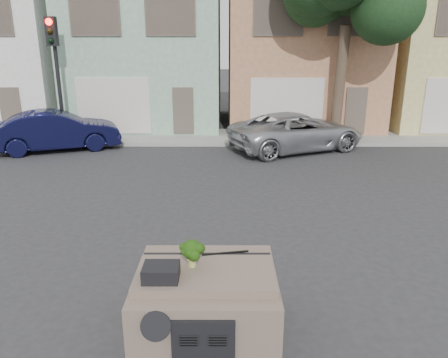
{
  "coord_description": "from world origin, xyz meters",
  "views": [
    {
      "loc": [
        0.27,
        -8.5,
        4.16
      ],
      "look_at": [
        0.25,
        0.5,
        1.3
      ],
      "focal_mm": 35.0,
      "sensor_mm": 36.0,
      "label": 1
    }
  ],
  "objects_px": {
    "navy_sedan": "(59,150)",
    "traffic_signal": "(58,82)",
    "silver_pickup": "(296,150)",
    "broccoli": "(192,253)"
  },
  "relations": [
    {
      "from": "navy_sedan",
      "to": "broccoli",
      "type": "xyz_separation_m",
      "value": [
        6.14,
        -11.39,
        1.33
      ]
    },
    {
      "from": "broccoli",
      "to": "navy_sedan",
      "type": "bearing_deg",
      "value": 118.34
    },
    {
      "from": "navy_sedan",
      "to": "silver_pickup",
      "type": "distance_m",
      "value": 9.45
    },
    {
      "from": "silver_pickup",
      "to": "traffic_signal",
      "type": "height_order",
      "value": "traffic_signal"
    },
    {
      "from": "navy_sedan",
      "to": "traffic_signal",
      "type": "distance_m",
      "value": 2.79
    },
    {
      "from": "silver_pickup",
      "to": "broccoli",
      "type": "height_order",
      "value": "broccoli"
    },
    {
      "from": "broccoli",
      "to": "silver_pickup",
      "type": "bearing_deg",
      "value": 73.85
    },
    {
      "from": "traffic_signal",
      "to": "silver_pickup",
      "type": "bearing_deg",
      "value": -6.41
    },
    {
      "from": "navy_sedan",
      "to": "broccoli",
      "type": "bearing_deg",
      "value": -172.14
    },
    {
      "from": "silver_pickup",
      "to": "broccoli",
      "type": "bearing_deg",
      "value": 140.51
    }
  ]
}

